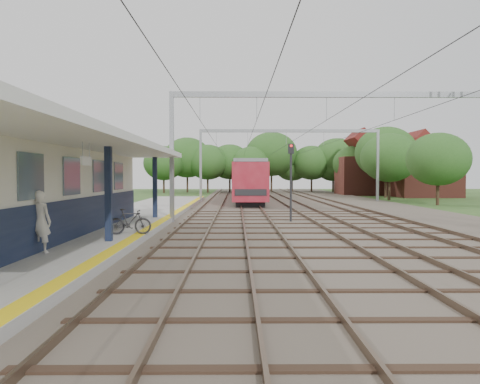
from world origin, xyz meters
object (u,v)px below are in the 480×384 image
object	(u,v)px
person	(40,222)
train	(246,180)
signal_post	(291,174)
bicycle	(130,222)

from	to	relation	value
person	train	bearing A→B (deg)	-90.40
train	person	bearing A→B (deg)	-99.54
person	signal_post	world-z (taller)	signal_post
signal_post	bicycle	bearing A→B (deg)	-115.41
person	signal_post	size ratio (longest dim) A/B	0.42
person	bicycle	size ratio (longest dim) A/B	1.11
bicycle	train	bearing A→B (deg)	-12.30
bicycle	train	world-z (taller)	train
person	bicycle	bearing A→B (deg)	-101.46
person	bicycle	xyz separation A→B (m)	(1.59, 4.23, -0.41)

